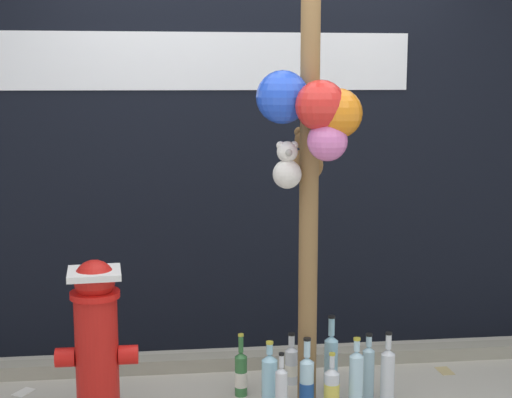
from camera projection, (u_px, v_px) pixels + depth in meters
building_wall at (250, 54)px, 4.62m from camera, size 10.00×0.21×3.66m
curb_strip at (259, 360)px, 4.47m from camera, size 8.00×0.12×0.08m
memorial_post at (313, 100)px, 3.65m from camera, size 0.57×0.51×2.72m
fire_hydrant at (97, 340)px, 3.65m from camera, size 0.39×0.27×0.83m
bottle_0 at (307, 384)px, 3.84m from camera, size 0.07×0.07×0.39m
bottle_1 at (388, 376)px, 3.91m from camera, size 0.07×0.07×0.40m
bottle_2 at (291, 364)px, 4.21m from camera, size 0.07×0.07×0.29m
bottle_3 at (356, 380)px, 3.85m from camera, size 0.07×0.07×0.39m
bottle_4 at (368, 371)px, 4.01m from camera, size 0.06×0.06×0.36m
bottle_5 at (332, 390)px, 3.83m from camera, size 0.08×0.08×0.32m
bottle_6 at (270, 384)px, 3.78m from camera, size 0.08×0.08×0.39m
bottle_7 at (281, 396)px, 3.68m from camera, size 0.06×0.06×0.38m
bottle_8 at (241, 374)px, 4.05m from camera, size 0.07×0.07×0.34m
bottle_9 at (331, 362)px, 4.06m from camera, size 0.07×0.07×0.44m
litter_0 at (19, 376)px, 4.33m from camera, size 0.08×0.07×0.01m
litter_1 at (24, 392)px, 4.11m from camera, size 0.12×0.14×0.01m
litter_2 at (445, 371)px, 4.41m from camera, size 0.08×0.13×0.01m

